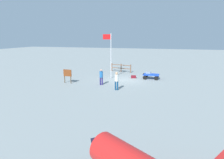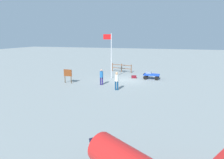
% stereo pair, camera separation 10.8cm
% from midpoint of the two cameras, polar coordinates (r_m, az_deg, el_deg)
% --- Properties ---
extents(ground_plane, '(120.00, 120.00, 0.00)m').
position_cam_midpoint_polar(ground_plane, '(22.95, 3.82, -0.14)').
color(ground_plane, gray).
extents(luggage_cart, '(1.89, 1.31, 0.57)m').
position_cam_midpoint_polar(luggage_cart, '(23.89, 11.49, 1.19)').
color(luggage_cart, blue).
rests_on(luggage_cart, ground).
extents(suitcase_grey, '(0.61, 0.42, 0.24)m').
position_cam_midpoint_polar(suitcase_grey, '(24.25, 10.81, 2.02)').
color(suitcase_grey, gray).
rests_on(suitcase_grey, luggage_cart).
extents(suitcase_navy, '(0.66, 0.48, 0.32)m').
position_cam_midpoint_polar(suitcase_navy, '(24.08, 6.53, 0.79)').
color(suitcase_navy, maroon).
rests_on(suitcase_navy, ground).
extents(worker_lead, '(0.37, 0.37, 1.75)m').
position_cam_midpoint_polar(worker_lead, '(18.43, 1.52, 0.05)').
color(worker_lead, navy).
rests_on(worker_lead, ground).
extents(worker_trailing, '(0.50, 0.50, 1.67)m').
position_cam_midpoint_polar(worker_trailing, '(20.42, -2.94, 1.10)').
color(worker_trailing, navy).
rests_on(worker_trailing, ground).
extents(flagpole, '(1.04, 0.10, 5.35)m').
position_cam_midpoint_polar(flagpole, '(23.46, -0.35, 8.11)').
color(flagpole, silver).
rests_on(flagpole, ground).
extents(signboard, '(0.96, 0.11, 1.50)m').
position_cam_midpoint_polar(signboard, '(21.75, -12.61, 1.54)').
color(signboard, '#4C3319').
rests_on(signboard, ground).
extents(wooden_fence, '(3.08, 0.83, 1.17)m').
position_cam_midpoint_polar(wooden_fence, '(28.09, 2.92, 3.57)').
color(wooden_fence, brown).
rests_on(wooden_fence, ground).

